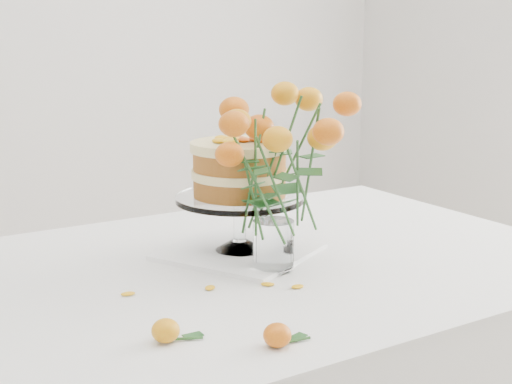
% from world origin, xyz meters
% --- Properties ---
extents(table, '(1.43, 0.93, 0.76)m').
position_xyz_m(table, '(0.00, 0.00, 0.67)').
color(table, tan).
rests_on(table, ground).
extents(napkin, '(0.38, 0.38, 0.01)m').
position_xyz_m(napkin, '(0.04, 0.06, 0.76)').
color(napkin, white).
rests_on(napkin, table).
extents(cake_stand, '(0.27, 0.27, 0.24)m').
position_xyz_m(cake_stand, '(0.04, 0.06, 0.93)').
color(cake_stand, white).
rests_on(cake_stand, napkin).
extents(rose_vase, '(0.34, 0.34, 0.41)m').
position_xyz_m(rose_vase, '(0.04, -0.07, 0.99)').
color(rose_vase, white).
rests_on(rose_vase, table).
extents(loose_rose_near, '(0.07, 0.05, 0.04)m').
position_xyz_m(loose_rose_near, '(-0.29, -0.27, 0.77)').
color(loose_rose_near, orange).
rests_on(loose_rose_near, table).
extents(loose_rose_far, '(0.08, 0.04, 0.04)m').
position_xyz_m(loose_rose_far, '(-0.15, -0.37, 0.77)').
color(loose_rose_far, '#CA5409').
rests_on(loose_rose_far, table).
extents(stray_petal_a, '(0.03, 0.02, 0.00)m').
position_xyz_m(stray_petal_a, '(-0.12, -0.10, 0.76)').
color(stray_petal_a, '#FFB410').
rests_on(stray_petal_a, table).
extents(stray_petal_b, '(0.03, 0.02, 0.00)m').
position_xyz_m(stray_petal_b, '(-0.02, -0.14, 0.76)').
color(stray_petal_b, '#FFB410').
rests_on(stray_petal_b, table).
extents(stray_petal_c, '(0.03, 0.02, 0.00)m').
position_xyz_m(stray_petal_c, '(0.02, -0.18, 0.76)').
color(stray_petal_c, '#FFB410').
rests_on(stray_petal_c, table).
extents(stray_petal_d, '(0.03, 0.02, 0.00)m').
position_xyz_m(stray_petal_d, '(-0.26, -0.05, 0.76)').
color(stray_petal_d, '#FFB410').
rests_on(stray_petal_d, table).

